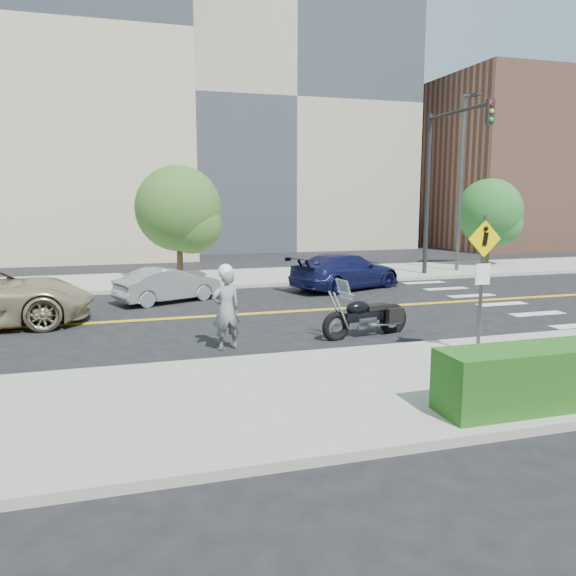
% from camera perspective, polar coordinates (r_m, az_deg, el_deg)
% --- Properties ---
extents(ground_plane, '(120.00, 120.00, 0.00)m').
position_cam_1_polar(ground_plane, '(17.15, -5.62, -2.74)').
color(ground_plane, black).
rests_on(ground_plane, ground).
extents(sidewalk_near, '(60.00, 5.00, 0.15)m').
position_cam_1_polar(sidewalk_near, '(10.11, 2.61, -10.65)').
color(sidewalk_near, '#9E9B91').
rests_on(sidewalk_near, ground_plane).
extents(sidewalk_far, '(60.00, 5.00, 0.15)m').
position_cam_1_polar(sidewalk_far, '(24.44, -8.97, 0.89)').
color(sidewalk_far, '#9E9B91').
rests_on(sidewalk_far, ground_plane).
extents(building_mid, '(18.00, 14.00, 20.00)m').
position_cam_1_polar(building_mid, '(44.41, -1.88, 17.44)').
color(building_mid, '#A39984').
rests_on(building_mid, ground_plane).
extents(building_right, '(14.00, 12.00, 12.00)m').
position_cam_1_polar(building_right, '(46.77, 22.54, 11.42)').
color(building_right, '#8C5947').
rests_on(building_right, ground_plane).
extents(lamp_post, '(0.16, 0.16, 8.00)m').
position_cam_1_polar(lamp_post, '(27.54, 17.12, 10.01)').
color(lamp_post, '#4C4C51').
rests_on(lamp_post, sidewalk_far).
extents(traffic_light, '(0.28, 4.50, 7.00)m').
position_cam_1_polar(traffic_light, '(25.28, 15.13, 11.41)').
color(traffic_light, black).
rests_on(traffic_light, sidewalk_far).
extents(pedestrian_sign, '(0.78, 0.08, 3.00)m').
position_cam_1_polar(pedestrian_sign, '(12.64, 19.14, 1.62)').
color(pedestrian_sign, '#4C4C51').
rests_on(pedestrian_sign, sidewalk_near).
extents(motorcyclist, '(0.78, 0.60, 2.02)m').
position_cam_1_polar(motorcyclist, '(13.08, -6.31, -1.94)').
color(motorcyclist, '#ACADB1').
rests_on(motorcyclist, ground).
extents(motorcycle, '(2.59, 1.24, 1.51)m').
position_cam_1_polar(motorcycle, '(14.44, 7.98, -1.93)').
color(motorcycle, black).
rests_on(motorcycle, ground).
extents(parked_car_silver, '(3.79, 2.58, 1.18)m').
position_cam_1_polar(parked_car_silver, '(19.56, -12.03, 0.33)').
color(parked_car_silver, '#98999F').
rests_on(parked_car_silver, ground).
extents(parked_car_blue, '(5.20, 3.62, 1.40)m').
position_cam_1_polar(parked_car_blue, '(22.01, 5.90, 1.71)').
color(parked_car_blue, '#1A1B4E').
rests_on(parked_car_blue, ground).
extents(tree_far_a, '(3.57, 3.57, 4.88)m').
position_cam_1_polar(tree_far_a, '(24.11, -11.07, 7.92)').
color(tree_far_a, '#382619').
rests_on(tree_far_a, ground).
extents(tree_far_b, '(3.27, 3.27, 4.52)m').
position_cam_1_polar(tree_far_b, '(30.41, 19.78, 7.35)').
color(tree_far_b, '#382619').
rests_on(tree_far_b, ground).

